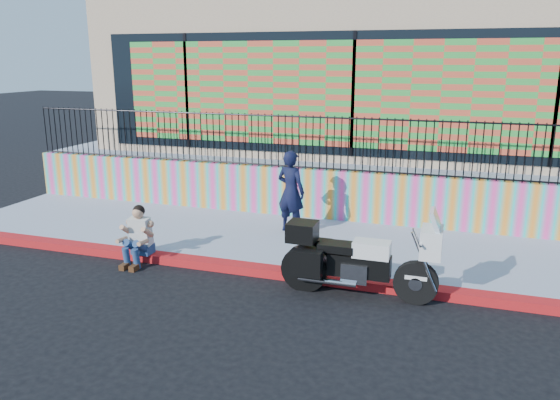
% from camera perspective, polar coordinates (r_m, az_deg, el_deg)
% --- Properties ---
extents(ground, '(90.00, 90.00, 0.00)m').
position_cam_1_polar(ground, '(9.39, 2.29, -8.31)').
color(ground, black).
rests_on(ground, ground).
extents(red_curb, '(16.00, 0.30, 0.15)m').
position_cam_1_polar(red_curb, '(9.36, 2.30, -7.88)').
color(red_curb, '#AA0C23').
rests_on(red_curb, ground).
extents(sidewalk, '(16.00, 3.00, 0.15)m').
position_cam_1_polar(sidewalk, '(10.86, 4.71, -4.70)').
color(sidewalk, '#949EB2').
rests_on(sidewalk, ground).
extents(mural_wall, '(16.00, 0.20, 1.10)m').
position_cam_1_polar(mural_wall, '(12.18, 6.55, 0.46)').
color(mural_wall, '#FF439F').
rests_on(mural_wall, sidewalk).
extents(metal_fence, '(15.80, 0.04, 1.20)m').
position_cam_1_polar(metal_fence, '(11.95, 6.71, 5.82)').
color(metal_fence, black).
rests_on(metal_fence, mural_wall).
extents(elevated_platform, '(16.00, 10.00, 1.25)m').
position_cam_1_polar(elevated_platform, '(17.11, 10.07, 4.17)').
color(elevated_platform, '#949EB2').
rests_on(elevated_platform, ground).
extents(storefront_building, '(14.00, 8.06, 4.00)m').
position_cam_1_polar(storefront_building, '(16.63, 10.36, 12.97)').
color(storefront_building, tan).
rests_on(storefront_building, elevated_platform).
extents(police_motorcycle, '(2.43, 0.80, 1.51)m').
position_cam_1_polar(police_motorcycle, '(8.64, 7.98, -6.01)').
color(police_motorcycle, black).
rests_on(police_motorcycle, ground).
extents(police_officer, '(0.71, 0.57, 1.71)m').
position_cam_1_polar(police_officer, '(11.19, 1.14, 0.89)').
color(police_officer, black).
rests_on(police_officer, sidewalk).
extents(seated_man, '(0.54, 0.71, 1.06)m').
position_cam_1_polar(seated_man, '(10.23, -14.76, -4.16)').
color(seated_man, navy).
rests_on(seated_man, ground).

